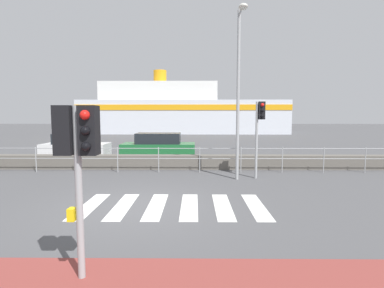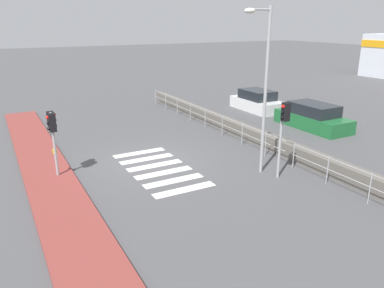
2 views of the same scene
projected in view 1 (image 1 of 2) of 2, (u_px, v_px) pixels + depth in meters
ground_plane at (137, 206)px, 8.08m from camera, size 160.00×160.00×0.00m
crosswalk at (173, 206)px, 8.07m from camera, size 4.95×2.40×0.01m
seawall at (161, 162)px, 13.72m from camera, size 23.54×0.55×0.64m
harbor_fence at (159, 156)px, 12.81m from camera, size 21.23×0.04×1.10m
traffic_light_near at (77, 147)px, 4.13m from camera, size 0.58×0.41×2.58m
traffic_light_far at (260, 122)px, 11.48m from camera, size 0.34×0.32×2.97m
streetlamp at (239, 76)px, 10.92m from camera, size 0.32×1.17×6.27m
ferry_boat at (179, 112)px, 42.34m from camera, size 27.98×8.11×8.73m
parked_car_white at (76, 146)px, 18.18m from camera, size 3.84×1.80×1.37m
parked_car_green at (159, 146)px, 18.13m from camera, size 4.38×1.85×1.39m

